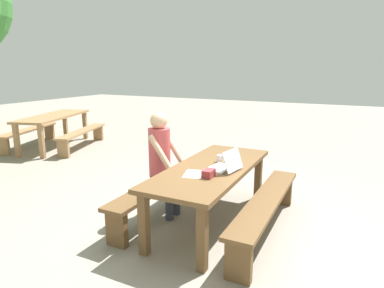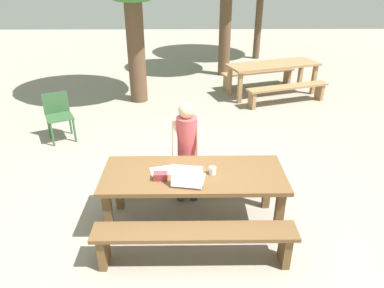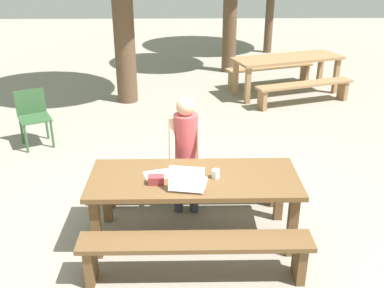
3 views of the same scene
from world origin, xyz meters
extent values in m
plane|color=gray|center=(0.00, 0.00, 0.00)|extent=(30.00, 30.00, 0.00)
cube|color=brown|center=(0.00, 0.00, 0.69)|extent=(2.11, 0.84, 0.05)
cube|color=brown|center=(-0.95, -0.32, 0.33)|extent=(0.09, 0.09, 0.66)
cube|color=brown|center=(0.95, -0.32, 0.33)|extent=(0.09, 0.09, 0.66)
cube|color=brown|center=(-0.95, 0.32, 0.33)|extent=(0.09, 0.09, 0.66)
cube|color=brown|center=(0.95, 0.32, 0.33)|extent=(0.09, 0.09, 0.66)
cube|color=brown|center=(0.00, -0.67, 0.42)|extent=(2.11, 0.30, 0.05)
cube|color=brown|center=(-0.95, -0.67, 0.20)|extent=(0.08, 0.24, 0.40)
cube|color=brown|center=(0.95, -0.67, 0.20)|extent=(0.08, 0.24, 0.40)
cube|color=brown|center=(0.00, 0.67, 0.42)|extent=(2.11, 0.30, 0.05)
cube|color=brown|center=(-0.95, 0.67, 0.20)|extent=(0.08, 0.24, 0.40)
cube|color=brown|center=(0.95, 0.67, 0.20)|extent=(0.08, 0.24, 0.40)
cube|color=white|center=(-0.05, -0.13, 0.72)|extent=(0.37, 0.29, 0.02)
cube|color=white|center=(-0.08, -0.29, 0.85)|extent=(0.35, 0.15, 0.23)
cube|color=black|center=(-0.08, -0.28, 0.85)|extent=(0.32, 0.13, 0.21)
cube|color=#993338|center=(-0.37, -0.12, 0.75)|extent=(0.16, 0.10, 0.08)
cube|color=white|center=(-0.35, 0.06, 0.71)|extent=(0.34, 0.28, 0.00)
cylinder|color=white|center=(0.22, -0.02, 0.76)|extent=(0.08, 0.08, 0.09)
cylinder|color=#333847|center=(-0.17, 0.49, 0.22)|extent=(0.10, 0.10, 0.44)
cylinder|color=#333847|center=(0.01, 0.49, 0.22)|extent=(0.10, 0.10, 0.44)
cube|color=#333847|center=(-0.08, 0.58, 0.48)|extent=(0.28, 0.28, 0.12)
cylinder|color=#C64C51|center=(-0.08, 0.67, 0.83)|extent=(0.27, 0.27, 0.61)
cylinder|color=#DBAD89|center=(-0.23, 0.57, 0.88)|extent=(0.07, 0.32, 0.41)
cylinder|color=#DBAD89|center=(0.08, 0.57, 0.88)|extent=(0.07, 0.32, 0.41)
sphere|color=#DBAD89|center=(-0.08, 0.67, 1.23)|extent=(0.21, 0.21, 0.21)
cube|color=#335933|center=(-2.35, 2.39, 0.44)|extent=(0.59, 0.59, 0.02)
cube|color=#335933|center=(-2.44, 2.58, 0.65)|extent=(0.40, 0.22, 0.38)
cylinder|color=#335933|center=(-2.43, 2.13, 0.22)|extent=(0.04, 0.04, 0.43)
cylinder|color=#335933|center=(-2.09, 2.31, 0.22)|extent=(0.04, 0.04, 0.43)
cylinder|color=#335933|center=(-2.60, 2.47, 0.22)|extent=(0.04, 0.04, 0.43)
cylinder|color=#335933|center=(-2.26, 2.64, 0.22)|extent=(0.04, 0.04, 0.43)
cube|color=#9E754C|center=(1.98, 4.88, 0.74)|extent=(2.33, 1.42, 0.05)
cube|color=#9E754C|center=(1.12, 4.30, 0.36)|extent=(0.11, 0.11, 0.72)
cube|color=#9E754C|center=(3.02, 4.93, 0.36)|extent=(0.11, 0.11, 0.72)
cube|color=#9E754C|center=(0.95, 4.83, 0.36)|extent=(0.11, 0.11, 0.72)
cube|color=#9E754C|center=(2.84, 5.46, 0.36)|extent=(0.11, 0.11, 0.72)
cube|color=#9E754C|center=(2.20, 4.23, 0.40)|extent=(1.97, 0.91, 0.05)
cube|color=#9E754C|center=(1.36, 3.95, 0.19)|extent=(0.15, 0.25, 0.38)
cube|color=#9E754C|center=(3.04, 4.51, 0.19)|extent=(0.15, 0.25, 0.38)
cube|color=#9E754C|center=(1.76, 5.53, 0.40)|extent=(1.97, 0.91, 0.05)
cube|color=#9E754C|center=(0.92, 5.25, 0.19)|extent=(0.15, 0.25, 0.38)
cube|color=#9E754C|center=(2.61, 5.81, 0.19)|extent=(0.15, 0.25, 0.38)
cylinder|color=brown|center=(0.98, 6.72, 1.35)|extent=(0.33, 0.33, 2.70)
cylinder|color=brown|center=(-1.21, 4.51, 1.33)|extent=(0.39, 0.39, 2.67)
cylinder|color=brown|center=(2.28, 8.76, 1.37)|extent=(0.22, 0.22, 2.74)
camera|label=1|loc=(-3.44, -1.45, 1.85)|focal=30.77mm
camera|label=2|loc=(-0.06, -3.53, 2.86)|focal=33.47mm
camera|label=3|loc=(-0.09, -3.96, 2.86)|focal=42.03mm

